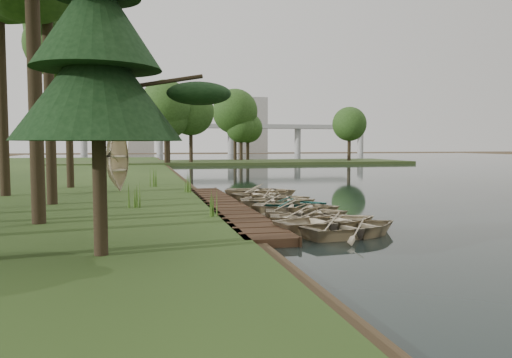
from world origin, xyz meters
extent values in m
plane|color=#3D2F1D|center=(0.00, 0.00, 0.00)|extent=(300.00, 300.00, 0.00)
cube|color=#342214|center=(-1.60, 0.00, 0.15)|extent=(1.60, 16.00, 0.30)
cube|color=#32431D|center=(8.00, 50.00, 0.23)|extent=(50.00, 14.00, 0.45)
cylinder|color=black|center=(-15.33, 50.00, 2.85)|extent=(0.50, 0.50, 4.80)
sphere|color=#294A19|center=(-15.33, 50.00, 6.45)|extent=(5.60, 5.60, 5.60)
cylinder|color=black|center=(-8.67, 50.00, 2.85)|extent=(0.50, 0.50, 4.80)
sphere|color=#294A19|center=(-8.67, 50.00, 6.45)|extent=(5.60, 5.60, 5.60)
cylinder|color=black|center=(-2.00, 50.00, 2.85)|extent=(0.50, 0.50, 4.80)
sphere|color=#294A19|center=(-2.00, 50.00, 6.45)|extent=(5.60, 5.60, 5.60)
cylinder|color=black|center=(4.67, 50.00, 2.85)|extent=(0.50, 0.50, 4.80)
sphere|color=#294A19|center=(4.67, 50.00, 6.45)|extent=(5.60, 5.60, 5.60)
cylinder|color=black|center=(11.33, 50.00, 2.85)|extent=(0.50, 0.50, 4.80)
sphere|color=#294A19|center=(11.33, 50.00, 6.45)|extent=(5.60, 5.60, 5.60)
cylinder|color=black|center=(18.00, 50.00, 2.85)|extent=(0.50, 0.50, 4.80)
sphere|color=#294A19|center=(18.00, 50.00, 6.45)|extent=(5.60, 5.60, 5.60)
cylinder|color=black|center=(24.67, 50.00, 2.85)|extent=(0.50, 0.50, 4.80)
sphere|color=#294A19|center=(24.67, 50.00, 6.45)|extent=(5.60, 5.60, 5.60)
cube|color=#A5A5A0|center=(10.00, 120.00, 8.00)|extent=(90.00, 4.00, 1.20)
cylinder|color=#A5A5A0|center=(-20.00, 120.00, 4.00)|extent=(1.80, 1.80, 8.00)
cylinder|color=#A5A5A0|center=(0.00, 120.00, 4.00)|extent=(1.80, 1.80, 8.00)
cylinder|color=#A5A5A0|center=(20.00, 120.00, 4.00)|extent=(1.80, 1.80, 8.00)
cylinder|color=#A5A5A0|center=(40.00, 120.00, 4.00)|extent=(1.80, 1.80, 8.00)
cylinder|color=#A5A5A0|center=(60.00, 120.00, 4.00)|extent=(1.80, 1.80, 8.00)
cube|color=#A5A5A0|center=(30.00, 140.00, 9.00)|extent=(10.00, 8.00, 18.00)
cube|color=#A5A5A0|center=(-5.00, 145.00, 6.00)|extent=(8.00, 8.00, 12.00)
imported|color=#C2B08D|center=(1.25, -6.80, 0.41)|extent=(3.99, 3.33, 0.71)
imported|color=#C2B08D|center=(0.85, -5.81, 0.43)|extent=(4.17, 3.38, 0.76)
imported|color=#C2B08D|center=(0.76, -4.45, 0.37)|extent=(3.49, 2.86, 0.63)
imported|color=#C2B08D|center=(0.95, -3.20, 0.37)|extent=(3.60, 2.98, 0.65)
imported|color=#C2B08D|center=(0.96, -1.88, 0.41)|extent=(4.19, 3.69, 0.72)
imported|color=#2B796F|center=(1.14, -0.64, 0.37)|extent=(3.47, 2.77, 0.64)
imported|color=#C2B08D|center=(0.86, 0.46, 0.40)|extent=(3.74, 2.93, 0.71)
imported|color=#C2B08D|center=(1.20, 1.83, 0.38)|extent=(3.61, 2.96, 0.65)
imported|color=#C2B08D|center=(1.00, 3.53, 0.41)|extent=(4.15, 3.63, 0.72)
imported|color=#C2B08D|center=(1.12, 4.82, 0.44)|extent=(4.44, 3.79, 0.78)
imported|color=#C2B08D|center=(-6.28, 7.04, 0.65)|extent=(4.12, 3.91, 0.69)
cylinder|color=black|center=(-8.32, -3.71, 5.27)|extent=(0.44, 0.44, 9.94)
cylinder|color=black|center=(-8.80, 1.73, 5.06)|extent=(0.43, 0.43, 9.51)
cylinder|color=black|center=(-11.69, 6.03, 6.15)|extent=(0.47, 0.47, 11.70)
cylinder|color=black|center=(-9.17, 10.30, 4.76)|extent=(0.42, 0.42, 8.93)
ellipsoid|color=#294A19|center=(-9.17, 10.30, 9.23)|extent=(4.61, 4.61, 3.92)
cylinder|color=black|center=(-6.00, -8.97, 1.84)|extent=(0.32, 0.32, 3.08)
cone|color=black|center=(-6.00, -8.97, 4.24)|extent=(3.80, 3.80, 2.60)
cone|color=black|center=(-6.00, -8.97, 5.66)|extent=(2.90, 2.90, 2.25)
cone|color=#3F661E|center=(-2.60, -3.34, 0.75)|extent=(0.60, 0.60, 0.91)
cone|color=#3F661E|center=(-5.37, -0.40, 0.79)|extent=(0.60, 0.60, 0.97)
cone|color=#3F661E|center=(-2.60, 5.69, 0.86)|extent=(0.60, 0.60, 1.11)
cone|color=#3F661E|center=(-4.39, 9.66, 0.86)|extent=(0.60, 0.60, 1.12)
camera|label=1|loc=(-5.06, -20.88, 2.86)|focal=35.00mm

